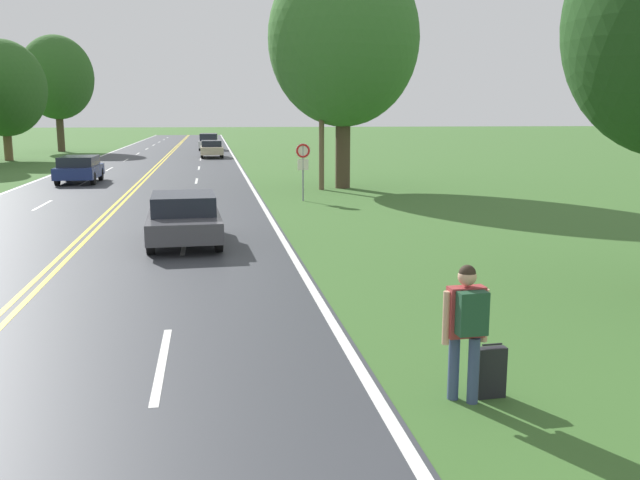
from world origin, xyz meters
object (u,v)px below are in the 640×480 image
object	(u,v)px
suitcase	(491,372)
car_champagne_sedan_mid_far	(212,149)
car_dark_blue_hatchback_mid_near	(79,168)
car_white_van_receding	(209,141)
traffic_sign	(303,158)
hitchhiker_person	(467,320)
tree_behind_sign	(57,78)
tree_left_verge	(3,88)
car_dark_grey_sedan_approaching	(184,218)
tree_far_back	(344,39)

from	to	relation	value
suitcase	car_champagne_sedan_mid_far	xyz separation A→B (m)	(-3.20, 49.20, 0.41)
car_dark_blue_hatchback_mid_near	car_white_van_receding	world-z (taller)	car_white_van_receding
suitcase	traffic_sign	distance (m)	19.71
hitchhiker_person	tree_behind_sign	xyz separation A→B (m)	(-16.99, 61.00, 5.86)
tree_left_verge	car_dark_grey_sedan_approaching	world-z (taller)	tree_left_verge
hitchhiker_person	suitcase	world-z (taller)	hitchhiker_person
car_dark_grey_sedan_approaching	car_white_van_receding	bearing A→B (deg)	176.89
hitchhiker_person	tree_behind_sign	world-z (taller)	tree_behind_sign
car_white_van_receding	car_champagne_sedan_mid_far	bearing A→B (deg)	2.42
tree_behind_sign	tree_far_back	world-z (taller)	tree_far_back
car_champagne_sedan_mid_far	car_white_van_receding	size ratio (longest dim) A/B	0.90
tree_behind_sign	car_dark_grey_sedan_approaching	xyz separation A→B (m)	(13.29, -49.96, -6.19)
suitcase	car_white_van_receding	size ratio (longest dim) A/B	0.14
hitchhiker_person	car_dark_blue_hatchback_mid_near	bearing A→B (deg)	15.35
traffic_sign	car_dark_blue_hatchback_mid_near	world-z (taller)	traffic_sign
suitcase	tree_left_verge	size ratio (longest dim) A/B	0.08
car_white_van_receding	tree_left_verge	bearing A→B (deg)	-46.70
hitchhiker_person	tree_left_verge	bearing A→B (deg)	17.77
hitchhiker_person	car_dark_blue_hatchback_mid_near	world-z (taller)	hitchhiker_person
suitcase	car_dark_blue_hatchback_mid_near	size ratio (longest dim) A/B	0.17
suitcase	hitchhiker_person	bearing A→B (deg)	100.70
hitchhiker_person	tree_left_verge	world-z (taller)	tree_left_verge
hitchhiker_person	car_dark_grey_sedan_approaching	world-z (taller)	hitchhiker_person
traffic_sign	car_white_van_receding	xyz separation A→B (m)	(-3.77, 41.76, -0.88)
hitchhiker_person	car_dark_blue_hatchback_mid_near	size ratio (longest dim) A/B	0.43
tree_far_back	car_champagne_sedan_mid_far	size ratio (longest dim) A/B	2.49
tree_far_back	car_white_van_receding	bearing A→B (deg)	99.65
car_champagne_sedan_mid_far	car_white_van_receding	distance (m)	12.22
tree_left_verge	car_dark_blue_hatchback_mid_near	size ratio (longest dim) A/B	2.27
suitcase	tree_far_back	distance (m)	25.32
hitchhiker_person	tree_behind_sign	distance (m)	63.60
traffic_sign	car_dark_grey_sedan_approaching	distance (m)	9.82
tree_behind_sign	car_dark_grey_sedan_approaching	distance (m)	52.06
tree_behind_sign	car_dark_blue_hatchback_mid_near	world-z (taller)	tree_behind_sign
suitcase	car_champagne_sedan_mid_far	distance (m)	49.31
tree_left_verge	car_white_van_receding	bearing A→B (deg)	41.88
traffic_sign	car_champagne_sedan_mid_far	size ratio (longest dim) A/B	0.53
suitcase	car_dark_blue_hatchback_mid_near	xyz separation A→B (m)	(-9.98, 28.82, 0.43)
car_dark_blue_hatchback_mid_near	traffic_sign	bearing A→B (deg)	-131.60
traffic_sign	car_dark_blue_hatchback_mid_near	size ratio (longest dim) A/B	0.58
tree_left_verge	car_dark_grey_sedan_approaching	distance (m)	39.90
car_dark_grey_sedan_approaching	car_white_van_receding	xyz separation A→B (m)	(0.66, 50.46, 0.15)
hitchhiker_person	tree_far_back	xyz separation A→B (m)	(3.27, 24.37, 5.84)
hitchhiker_person	car_champagne_sedan_mid_far	size ratio (longest dim) A/B	0.39
tree_behind_sign	traffic_sign	bearing A→B (deg)	-66.76
tree_left_verge	car_white_van_receding	world-z (taller)	tree_left_verge
hitchhiker_person	car_dark_blue_hatchback_mid_near	xyz separation A→B (m)	(-9.61, 28.91, -0.29)
traffic_sign	tree_left_verge	distance (m)	34.14
suitcase	car_white_van_receding	bearing A→B (deg)	0.16
tree_far_back	car_dark_blue_hatchback_mid_near	bearing A→B (deg)	160.56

